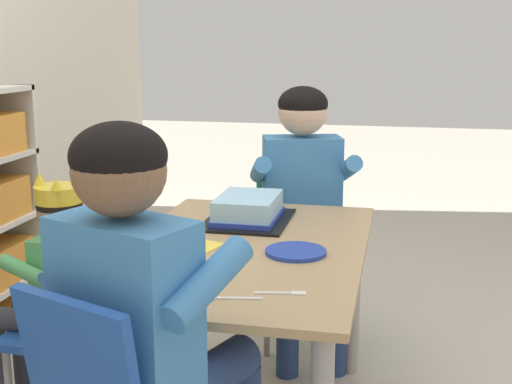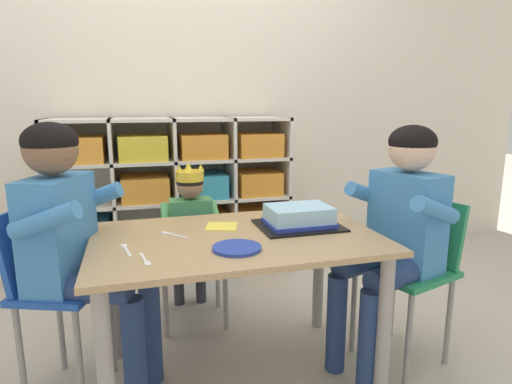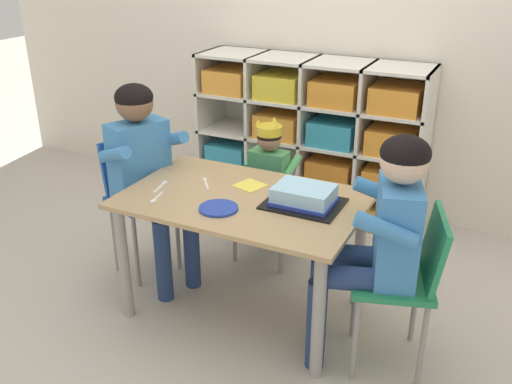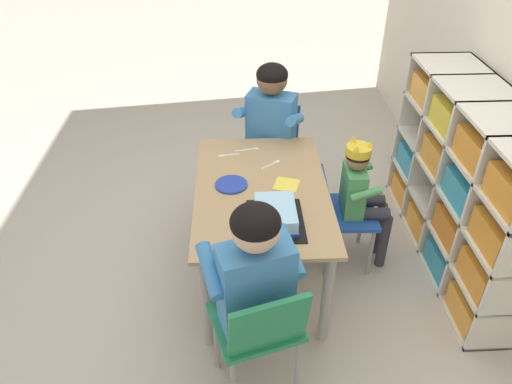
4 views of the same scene
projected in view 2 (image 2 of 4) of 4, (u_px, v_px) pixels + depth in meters
ground at (238, 376)px, 1.80m from camera, size 16.00×16.00×0.00m
classroom_back_wall at (185, 55)px, 2.88m from camera, size 5.56×0.10×2.91m
storage_cubby_shelf at (180, 202)px, 2.81m from camera, size 1.50×0.39×1.05m
activity_table at (237, 259)px, 1.70m from camera, size 1.11×0.71×0.62m
classroom_chair_blue at (193, 257)px, 2.14m from camera, size 0.37×0.34×0.60m
child_with_crown at (190, 223)px, 2.21m from camera, size 0.30×0.31×0.84m
classroom_chair_adult_side at (51, 281)px, 1.63m from camera, size 0.40×0.41×0.75m
adult_helper_seated at (75, 232)px, 1.58m from camera, size 0.49×0.47×1.07m
classroom_chair_guest_side at (412, 262)px, 1.88m from camera, size 0.44×0.44×0.72m
guest_at_table_side at (397, 221)px, 1.78m from camera, size 0.48×0.46×1.05m
birthday_cake_on_tray at (299, 218)px, 1.80m from camera, size 0.34×0.28×0.09m
paper_plate_stack at (237, 248)px, 1.51m from camera, size 0.18×0.18×0.01m
paper_napkin_square at (222, 226)px, 1.80m from camera, size 0.16×0.16×0.00m
fork_beside_plate_stack at (173, 235)px, 1.68m from camera, size 0.10×0.12×0.00m
fork_near_cake_tray at (126, 249)px, 1.51m from camera, size 0.04×0.15×0.00m
fork_scattered_mid_table at (145, 260)px, 1.41m from camera, size 0.04×0.13×0.00m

